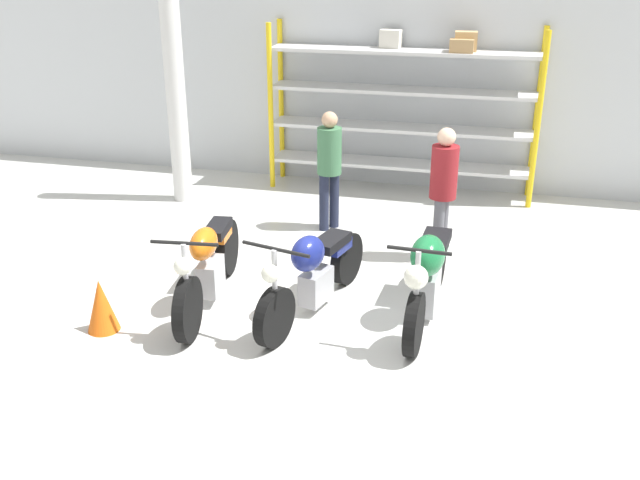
{
  "coord_description": "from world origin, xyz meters",
  "views": [
    {
      "loc": [
        1.67,
        -6.29,
        3.6
      ],
      "look_at": [
        0.0,
        0.4,
        0.7
      ],
      "focal_mm": 40.0,
      "sensor_mm": 36.0,
      "label": 1
    }
  ],
  "objects_px": {
    "shelving_rack": "(404,104)",
    "motorcycle_blue": "(313,272)",
    "person_near_rack": "(443,184)",
    "person_browsing": "(329,162)",
    "traffic_cone": "(101,305)",
    "motorcycle_orange": "(208,264)",
    "motorcycle_green": "(428,274)"
  },
  "relations": [
    {
      "from": "shelving_rack",
      "to": "motorcycle_blue",
      "type": "relative_size",
      "value": 1.9
    },
    {
      "from": "person_browsing",
      "to": "traffic_cone",
      "type": "relative_size",
      "value": 2.9
    },
    {
      "from": "person_browsing",
      "to": "traffic_cone",
      "type": "bearing_deg",
      "value": 99.72
    },
    {
      "from": "motorcycle_green",
      "to": "person_near_rack",
      "type": "relative_size",
      "value": 1.31
    },
    {
      "from": "traffic_cone",
      "to": "motorcycle_green",
      "type": "bearing_deg",
      "value": 18.65
    },
    {
      "from": "shelving_rack",
      "to": "traffic_cone",
      "type": "height_order",
      "value": "shelving_rack"
    },
    {
      "from": "motorcycle_blue",
      "to": "traffic_cone",
      "type": "height_order",
      "value": "motorcycle_blue"
    },
    {
      "from": "motorcycle_orange",
      "to": "motorcycle_green",
      "type": "bearing_deg",
      "value": 89.69
    },
    {
      "from": "shelving_rack",
      "to": "person_near_rack",
      "type": "relative_size",
      "value": 2.45
    },
    {
      "from": "shelving_rack",
      "to": "motorcycle_blue",
      "type": "xyz_separation_m",
      "value": [
        -0.33,
        -4.13,
        -0.91
      ]
    },
    {
      "from": "motorcycle_orange",
      "to": "person_near_rack",
      "type": "height_order",
      "value": "person_near_rack"
    },
    {
      "from": "motorcycle_green",
      "to": "traffic_cone",
      "type": "bearing_deg",
      "value": -68.32
    },
    {
      "from": "person_near_rack",
      "to": "traffic_cone",
      "type": "bearing_deg",
      "value": 50.9
    },
    {
      "from": "motorcycle_blue",
      "to": "person_near_rack",
      "type": "distance_m",
      "value": 2.09
    },
    {
      "from": "shelving_rack",
      "to": "person_browsing",
      "type": "xyz_separation_m",
      "value": [
        -0.72,
        -1.8,
        -0.43
      ]
    },
    {
      "from": "person_near_rack",
      "to": "motorcycle_blue",
      "type": "bearing_deg",
      "value": 66.73
    },
    {
      "from": "motorcycle_orange",
      "to": "traffic_cone",
      "type": "xyz_separation_m",
      "value": [
        -0.82,
        -0.8,
        -0.18
      ]
    },
    {
      "from": "person_near_rack",
      "to": "motorcycle_orange",
      "type": "bearing_deg",
      "value": 49.14
    },
    {
      "from": "motorcycle_orange",
      "to": "motorcycle_green",
      "type": "xyz_separation_m",
      "value": [
        2.28,
        0.25,
        0.03
      ]
    },
    {
      "from": "motorcycle_blue",
      "to": "person_near_rack",
      "type": "xyz_separation_m",
      "value": [
        1.15,
        1.67,
        0.51
      ]
    },
    {
      "from": "person_browsing",
      "to": "traffic_cone",
      "type": "distance_m",
      "value": 3.64
    },
    {
      "from": "shelving_rack",
      "to": "person_near_rack",
      "type": "xyz_separation_m",
      "value": [
        0.81,
        -2.46,
        -0.41
      ]
    },
    {
      "from": "motorcycle_blue",
      "to": "motorcycle_green",
      "type": "relative_size",
      "value": 0.98
    },
    {
      "from": "shelving_rack",
      "to": "motorcycle_green",
      "type": "xyz_separation_m",
      "value": [
        0.82,
        -3.98,
        -0.87
      ]
    },
    {
      "from": "shelving_rack",
      "to": "motorcycle_orange",
      "type": "height_order",
      "value": "shelving_rack"
    },
    {
      "from": "motorcycle_orange",
      "to": "motorcycle_blue",
      "type": "distance_m",
      "value": 1.12
    },
    {
      "from": "motorcycle_blue",
      "to": "traffic_cone",
      "type": "distance_m",
      "value": 2.14
    },
    {
      "from": "person_browsing",
      "to": "person_near_rack",
      "type": "xyz_separation_m",
      "value": [
        1.54,
        -0.66,
        0.03
      ]
    },
    {
      "from": "motorcycle_blue",
      "to": "person_browsing",
      "type": "xyz_separation_m",
      "value": [
        -0.39,
        2.33,
        0.48
      ]
    },
    {
      "from": "person_browsing",
      "to": "shelving_rack",
      "type": "bearing_deg",
      "value": -76.44
    },
    {
      "from": "motorcycle_green",
      "to": "person_browsing",
      "type": "xyz_separation_m",
      "value": [
        -1.54,
        2.18,
        0.44
      ]
    },
    {
      "from": "shelving_rack",
      "to": "traffic_cone",
      "type": "bearing_deg",
      "value": -114.37
    }
  ]
}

